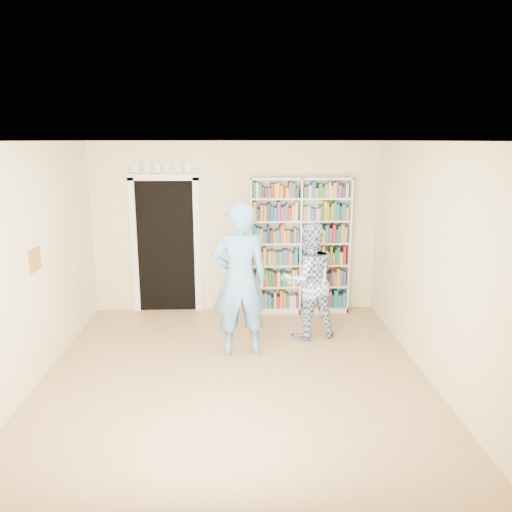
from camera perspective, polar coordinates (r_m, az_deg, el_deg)
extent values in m
plane|color=#9D784C|center=(5.98, -2.43, -13.87)|extent=(5.00, 5.00, 0.00)
plane|color=white|center=(5.33, -2.72, 12.99)|extent=(5.00, 5.00, 0.00)
plane|color=beige|center=(7.94, -2.42, 3.25)|extent=(4.50, 0.00, 4.50)
plane|color=beige|center=(5.96, -24.75, -1.31)|extent=(0.00, 5.00, 5.00)
plane|color=beige|center=(5.92, 19.78, -0.96)|extent=(0.00, 5.00, 5.00)
cube|color=white|center=(7.90, 5.03, 1.12)|extent=(1.56, 0.29, 2.15)
cube|color=white|center=(7.90, 5.03, 1.12)|extent=(0.02, 0.29, 2.15)
cube|color=black|center=(8.07, -10.24, 1.03)|extent=(0.90, 0.03, 2.10)
cube|color=white|center=(8.14, -13.74, 0.97)|extent=(0.10, 0.06, 2.20)
cube|color=white|center=(8.00, -6.71, 1.05)|extent=(0.10, 0.06, 2.20)
cube|color=white|center=(7.90, -10.58, 8.83)|extent=(1.10, 0.06, 0.10)
cube|color=white|center=(7.88, -10.62, 9.55)|extent=(1.10, 0.08, 0.02)
cube|color=brown|center=(6.12, -23.92, -0.39)|extent=(0.03, 0.25, 0.25)
imported|color=#5A95C9|center=(6.30, -1.86, -2.77)|extent=(0.77, 0.56, 1.98)
imported|color=#2E4F8E|center=(6.92, 6.00, -2.86)|extent=(0.92, 0.80, 1.63)
cube|color=white|center=(6.74, 7.12, -1.90)|extent=(0.20, 0.02, 0.29)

